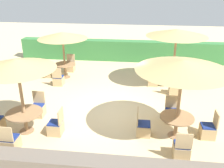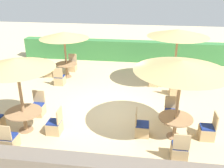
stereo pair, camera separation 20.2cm
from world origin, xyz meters
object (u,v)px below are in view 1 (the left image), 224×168
patio_chair_back_right_west (152,80)px  round_table_front_left (25,116)px  parasol_front_left (17,65)px  patio_chair_front_left_south (10,143)px  parasol_back_right (177,33)px  round_table_front_right (177,121)px  patio_chair_back_right_north (171,74)px  patio_chair_front_right_east (208,130)px  patio_chair_back_left_west (47,72)px  patio_chair_front_right_west (143,128)px  parasol_back_left (63,36)px  patio_chair_front_left_east (56,127)px  parasol_front_right (183,65)px  patio_chair_back_right_east (191,81)px  patio_chair_front_right_south (182,150)px  round_table_back_left (65,67)px  patio_chair_back_right_south (174,89)px  patio_chair_back_left_north (70,67)px  round_table_back_right (173,76)px  patio_chair_back_left_south (59,80)px  patio_chair_front_right_north (171,114)px  patio_chair_front_left_north (38,109)px

patio_chair_back_right_west → round_table_front_left: bearing=-43.8°
parasol_front_left → patio_chair_front_left_south: (-0.03, -1.02, -2.13)m
parasol_back_right → round_table_front_right: parasol_back_right is taller
patio_chair_back_right_north → parasol_front_left: parasol_front_left is taller
patio_chair_front_right_east → patio_chair_front_left_south: bearing=102.9°
patio_chair_back_right_west → parasol_front_left: (-4.36, -4.54, 2.13)m
patio_chair_back_left_west → patio_chair_front_right_west: bearing=46.4°
patio_chair_back_left_west → parasol_back_left: bearing=89.9°
patio_chair_front_left_east → parasol_front_right: bearing=-85.2°
patio_chair_back_right_north → parasol_front_right: size_ratio=0.33×
patio_chair_back_right_north → patio_chair_front_left_south: size_ratio=1.00×
patio_chair_back_left_west → patio_chair_front_right_west: (5.04, -4.81, 0.00)m
round_table_front_right → patio_chair_front_right_west: bearing=-177.1°
patio_chair_back_right_east → parasol_back_left: bearing=86.0°
parasol_back_right → patio_chair_front_right_south: (-0.27, -5.35, -2.31)m
patio_chair_front_left_east → round_table_back_left: bearing=13.2°
patio_chair_front_left_south → patio_chair_back_right_south: bearing=41.1°
patio_chair_back_left_north → round_table_back_right: (5.45, -1.46, 0.26)m
patio_chair_front_right_west → patio_chair_front_right_east: (2.10, 0.11, 0.00)m
parasol_back_left → round_table_front_right: size_ratio=2.26×
parasol_front_left → round_table_front_left: bearing=0.0°
round_table_back_left → patio_chair_back_left_south: 1.10m
parasol_back_left → patio_chair_front_left_east: 5.58m
patio_chair_back_right_east → patio_chair_front_right_east: bearing=177.4°
patio_chair_front_right_west → patio_chair_front_right_east: 2.11m
patio_chair_back_left_north → patio_chair_front_right_east: 8.39m
patio_chair_front_right_south → patio_chair_front_left_east: bearing=169.5°
patio_chair_back_right_south → patio_chair_back_right_west: size_ratio=1.00×
patio_chair_back_right_east → patio_chair_front_right_north: bearing=159.1°
parasol_back_right → patio_chair_front_right_east: (0.73, -4.22, -2.31)m
parasol_front_right → parasol_front_left: parasol_front_right is taller
round_table_front_right → patio_chair_front_right_south: size_ratio=1.17×
patio_chair_back_right_south → parasol_front_left: 6.78m
patio_chair_back_left_west → patio_chair_front_right_north: bearing=57.9°
patio_chair_back_right_west → round_table_front_left: patio_chair_back_right_west is taller
parasol_front_right → round_table_front_left: size_ratio=2.38×
parasol_back_left → patio_chair_back_right_south: size_ratio=2.65×
patio_chair_front_left_south → round_table_back_left: bearing=91.0°
parasol_back_left → parasol_front_left: (0.14, -5.07, 0.18)m
parasol_back_right → patio_chair_front_right_west: bearing=-107.6°
patio_chair_front_right_north → patio_chair_front_right_east: bearing=140.5°
patio_chair_back_right_south → patio_chair_back_right_east: 1.34m
patio_chair_front_left_south → parasol_back_right: bearing=46.4°
patio_chair_front_right_north → patio_chair_front_left_east: bearing=18.3°
round_table_back_right → patio_chair_back_right_west: patio_chair_back_right_west is taller
round_table_front_right → patio_chair_front_right_east: patio_chair_front_right_east is taller
patio_chair_back_right_north → patio_chair_front_left_north: 6.95m
round_table_front_left → patio_chair_front_left_east: size_ratio=1.28×
parasol_back_left → patio_chair_back_right_east: bearing=-4.0°
parasol_front_right → patio_chair_front_left_south: 5.64m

